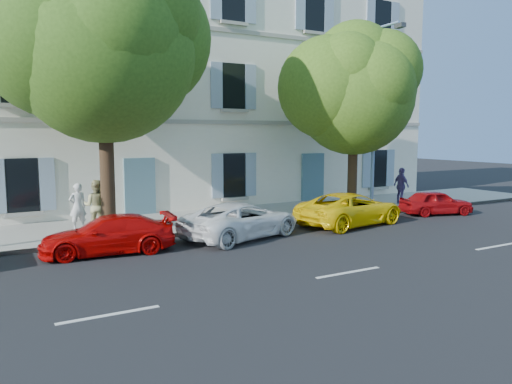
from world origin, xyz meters
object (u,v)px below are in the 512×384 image
car_red_coupe (108,235)px  car_yellow_supercar (350,209)px  pedestrian_a (78,207)px  street_lamp (377,108)px  pedestrian_b (96,206)px  car_white_coupe (241,220)px  car_red_hatchback (436,202)px  tree_right (354,95)px  tree_left (103,50)px  pedestrian_c (401,186)px

car_red_coupe → car_yellow_supercar: size_ratio=0.85×
pedestrian_a → street_lamp: bearing=164.1°
street_lamp → pedestrian_b: size_ratio=4.39×
car_white_coupe → car_red_hatchback: size_ratio=1.40×
car_red_hatchback → tree_right: size_ratio=0.41×
car_yellow_supercar → pedestrian_a: bearing=61.2°
car_yellow_supercar → tree_left: 10.50m
car_yellow_supercar → pedestrian_c: size_ratio=2.62×
car_white_coupe → tree_right: size_ratio=0.57×
car_yellow_supercar → tree_right: (1.53, 1.73, 4.45)m
car_yellow_supercar → pedestrian_b: size_ratio=2.54×
tree_left → car_yellow_supercar: bearing=-14.6°
pedestrian_a → car_red_coupe: bearing=86.7°
pedestrian_b → pedestrian_c: 14.11m
tree_left → tree_right: 10.22m
car_white_coupe → pedestrian_b: pedestrian_b is taller
car_yellow_supercar → tree_right: bearing=-50.7°
car_yellow_supercar → car_white_coupe: bearing=81.1°
car_red_coupe → street_lamp: (11.83, 1.59, 4.02)m
car_red_coupe → pedestrian_b: bearing=-178.9°
street_lamp → pedestrian_a: size_ratio=4.75×
car_red_coupe → pedestrian_c: size_ratio=2.23×
car_white_coupe → tree_right: bearing=-91.3°
pedestrian_b → pedestrian_a: bearing=-20.7°
car_red_hatchback → tree_left: bearing=97.5°
car_red_hatchback → pedestrian_a: bearing=93.7°
tree_right → pedestrian_c: 5.53m
pedestrian_b → car_white_coupe: bearing=172.2°
pedestrian_a → tree_left: bearing=118.4°
car_red_coupe → street_lamp: bearing=104.3°
car_red_coupe → tree_right: size_ratio=0.50×
car_yellow_supercar → pedestrian_a: size_ratio=2.75×
car_red_coupe → car_white_coupe: 4.42m
pedestrian_b → tree_right: bearing=-159.4°
car_yellow_supercar → pedestrian_a: 10.00m
car_red_coupe → tree_left: (0.56, 2.26, 5.63)m
tree_right → street_lamp: 1.25m
tree_right → pedestrian_b: 11.23m
car_white_coupe → pedestrian_b: bearing=38.9°
tree_right → pedestrian_b: (-10.43, 1.07, -4.03)m
car_red_hatchback → street_lamp: bearing=71.8°
car_red_coupe → pedestrian_c: (14.37, 2.48, 0.45)m
car_yellow_supercar → tree_right: tree_right is taller
car_red_hatchback → street_lamp: (-2.17, 1.51, 4.05)m
pedestrian_b → tree_left: bearing=143.9°
street_lamp → pedestrian_a: 12.73m
car_red_hatchback → pedestrian_b: bearing=95.4°
car_red_coupe → tree_right: tree_right is taller
tree_left → car_red_hatchback: bearing=-9.2°
tree_right → car_white_coupe: bearing=-164.4°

